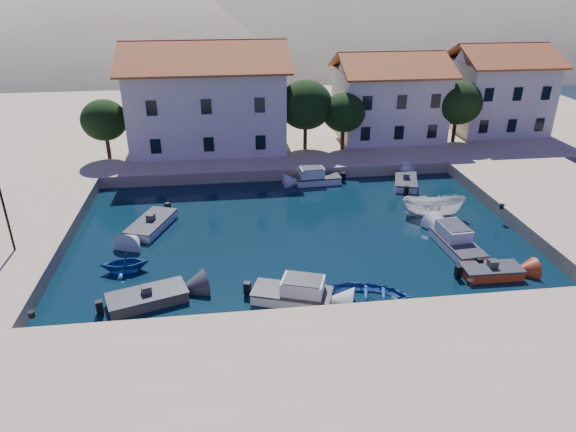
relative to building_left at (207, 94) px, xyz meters
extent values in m
plane|color=black|center=(6.00, -28.00, -5.94)|extent=(400.00, 400.00, 0.00)
cube|color=tan|center=(6.00, -34.00, -5.44)|extent=(52.00, 12.00, 1.00)
cube|color=tan|center=(26.50, -18.00, -5.44)|extent=(11.00, 20.00, 1.00)
cube|color=tan|center=(-13.00, -18.00, -5.44)|extent=(8.00, 20.00, 1.00)
cube|color=tan|center=(8.00, 10.00, -5.44)|extent=(80.00, 36.00, 1.00)
ellipsoid|color=tan|center=(-4.00, 82.00, -25.94)|extent=(198.00, 126.00, 72.00)
ellipsoid|color=tan|center=(41.00, 102.00, -30.94)|extent=(220.00, 176.00, 99.00)
cube|color=silver|center=(0.00, 0.00, -1.19)|extent=(14.00, 9.00, 7.50)
pyramid|color=#A75225|center=(0.00, 0.00, 3.66)|extent=(14.70, 9.45, 2.20)
cube|color=silver|center=(18.00, 1.00, -1.69)|extent=(10.00, 8.00, 6.50)
pyramid|color=#A75225|center=(18.00, 1.00, 2.46)|extent=(10.50, 8.40, 1.80)
cube|color=silver|center=(30.00, 2.00, -1.44)|extent=(9.00, 8.00, 7.00)
pyramid|color=#A75225|center=(30.00, 2.00, 2.96)|extent=(9.45, 8.40, 1.80)
cylinder|color=#382314|center=(-9.00, -3.00, -3.69)|extent=(0.36, 0.36, 2.50)
ellipsoid|color=black|center=(-9.00, -3.00, -1.44)|extent=(4.00, 4.00, 3.60)
cylinder|color=#382314|center=(9.00, -2.50, -3.44)|extent=(0.36, 0.36, 3.00)
ellipsoid|color=black|center=(9.00, -2.50, -0.74)|extent=(5.00, 5.00, 4.50)
cylinder|color=#382314|center=(12.50, -3.00, -3.69)|extent=(0.36, 0.36, 2.50)
ellipsoid|color=black|center=(12.50, -3.00, -1.44)|extent=(4.00, 4.00, 3.60)
cylinder|color=#382314|center=(24.00, -2.00, -3.56)|extent=(0.36, 0.36, 2.75)
ellipsoid|color=black|center=(24.00, -2.00, -1.09)|extent=(4.60, 4.60, 4.14)
cylinder|color=black|center=(-11.50, -20.00, -1.94)|extent=(0.14, 0.14, 6.00)
cylinder|color=black|center=(-8.30, -27.20, -4.79)|extent=(0.36, 0.36, 0.30)
cylinder|color=black|center=(14.00, -27.20, -4.79)|extent=(0.36, 0.36, 0.30)
cylinder|color=black|center=(20.70, -18.00, -4.79)|extent=(0.36, 0.36, 0.30)
cube|color=#36363B|center=(-3.15, -25.16, -5.69)|extent=(4.44, 2.99, 0.90)
cube|color=#36363B|center=(-3.15, -25.16, -5.36)|extent=(4.55, 3.05, 0.10)
cube|color=#36363B|center=(-3.15, -25.16, -5.14)|extent=(0.63, 0.63, 0.50)
cube|color=silver|center=(4.59, -25.95, -5.69)|extent=(4.53, 3.07, 0.90)
cube|color=#36363B|center=(4.59, -25.95, -5.36)|extent=(4.64, 3.14, 0.10)
cube|color=silver|center=(4.59, -25.95, -4.99)|extent=(2.59, 2.17, 0.90)
imported|color=navy|center=(8.85, -26.42, -5.94)|extent=(4.94, 4.06, 0.89)
cube|color=#963215|center=(16.51, -24.94, -5.69)|extent=(3.40, 1.57, 0.90)
cube|color=#36363B|center=(16.51, -24.94, -5.36)|extent=(3.48, 1.61, 0.10)
cube|color=#36363B|center=(16.51, -24.94, -5.14)|extent=(0.51, 0.51, 0.50)
cube|color=silver|center=(15.89, -21.56, -5.69)|extent=(2.09, 4.55, 0.90)
cube|color=#36363B|center=(15.89, -21.56, -5.36)|extent=(2.13, 4.65, 0.10)
cube|color=silver|center=(15.89, -21.56, -4.99)|extent=(1.68, 2.45, 0.90)
imported|color=silver|center=(16.26, -16.53, -5.94)|extent=(4.73, 2.54, 1.73)
cube|color=silver|center=(16.33, -10.44, -5.69)|extent=(2.79, 4.05, 0.90)
cube|color=#36363B|center=(16.33, -10.44, -5.36)|extent=(2.85, 4.14, 0.10)
cube|color=#36363B|center=(16.33, -10.44, -5.14)|extent=(0.63, 0.63, 0.50)
imported|color=navy|center=(-4.87, -21.65, -5.94)|extent=(2.92, 2.56, 1.46)
cube|color=silver|center=(-3.95, -15.97, -5.69)|extent=(3.34, 4.73, 0.90)
cube|color=#36363B|center=(-3.95, -15.97, -5.36)|extent=(3.41, 4.84, 0.10)
cube|color=#36363B|center=(-3.95, -15.97, -5.14)|extent=(0.64, 0.64, 0.50)
cube|color=silver|center=(9.08, -9.00, -5.69)|extent=(3.80, 1.80, 0.90)
cube|color=#36363B|center=(9.08, -9.00, -5.36)|extent=(3.89, 1.83, 0.10)
cube|color=silver|center=(9.08, -9.00, -4.99)|extent=(2.04, 1.45, 0.90)
camera|label=1|loc=(1.43, -49.01, 10.08)|focal=32.00mm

